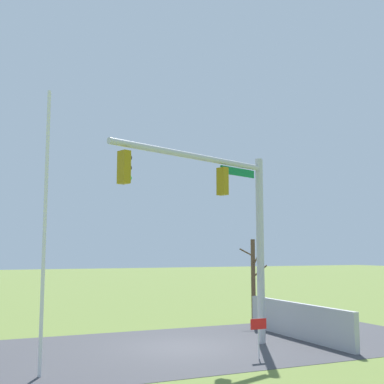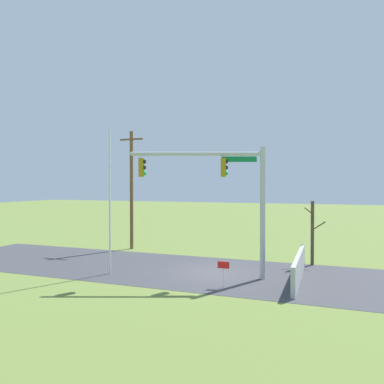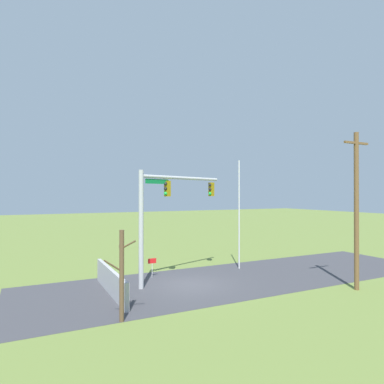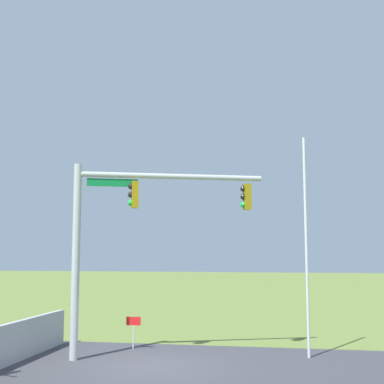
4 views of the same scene
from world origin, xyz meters
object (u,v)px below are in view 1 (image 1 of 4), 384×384
Objects in this scene: signal_mast at (227,210)px; open_sign at (259,329)px; flagpole at (45,229)px; bare_tree at (253,280)px.

open_sign is (0.21, -1.60, -3.81)m from signal_mast.
flagpole is at bearing -169.39° from signal_mast.
bare_tree is at bearing 60.46° from open_sign.
bare_tree is 3.17× the size of open_sign.
signal_mast is 1.75× the size of bare_tree.
bare_tree is at bearing 51.59° from signal_mast.
flagpole is at bearing 176.21° from open_sign.
open_sign is at bearing -82.38° from signal_mast.
flagpole reaches higher than bare_tree.
signal_mast is 0.87× the size of flagpole.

